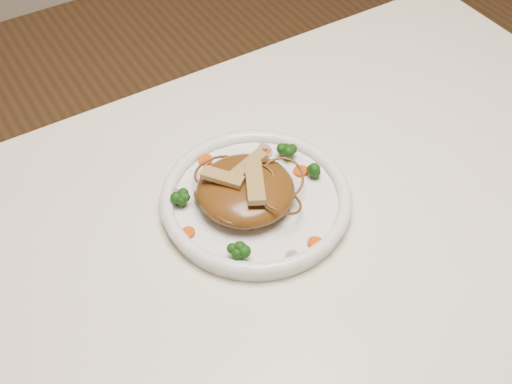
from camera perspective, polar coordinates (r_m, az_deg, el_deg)
table at (r=0.99m, az=4.09°, el=-7.07°), size 1.20×0.80×0.75m
plate at (r=0.93m, az=0.00°, el=-0.91°), size 0.32×0.32×0.02m
noodle_mound at (r=0.91m, az=-0.92°, el=0.19°), size 0.16×0.16×0.04m
chicken_a at (r=0.90m, az=-0.64°, el=2.37°), size 0.06×0.03×0.01m
chicken_b at (r=0.89m, az=-2.93°, el=1.30°), size 0.05×0.06×0.01m
chicken_c at (r=0.88m, az=-0.10°, el=0.80°), size 0.05×0.07×0.01m
broccoli_0 at (r=0.97m, az=2.76°, el=3.66°), size 0.03×0.03×0.03m
broccoli_1 at (r=0.92m, az=-6.61°, el=-0.49°), size 0.03×0.03×0.03m
broccoli_2 at (r=0.85m, az=-1.49°, el=-5.05°), size 0.03×0.03×0.03m
broccoli_3 at (r=0.95m, az=5.19°, el=1.91°), size 0.03×0.03×0.03m
carrot_0 at (r=0.99m, az=0.74°, el=3.59°), size 0.03×0.03×0.00m
carrot_1 at (r=0.89m, az=-5.90°, el=-3.52°), size 0.02×0.02×0.00m
carrot_2 at (r=0.96m, az=3.89°, el=1.82°), size 0.02×0.02×0.00m
carrot_3 at (r=0.98m, az=-4.41°, el=2.77°), size 0.02×0.02×0.00m
carrot_4 at (r=0.88m, az=5.23°, el=-4.45°), size 0.03×0.03×0.00m
mushroom_0 at (r=0.86m, az=3.08°, el=-5.75°), size 0.04×0.04×0.01m
mushroom_1 at (r=0.99m, az=2.42°, el=3.55°), size 0.03×0.03×0.01m
mushroom_2 at (r=0.94m, az=-7.02°, el=-0.13°), size 0.03×0.03×0.01m
mushroom_3 at (r=0.99m, az=0.81°, el=3.61°), size 0.03×0.03×0.01m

